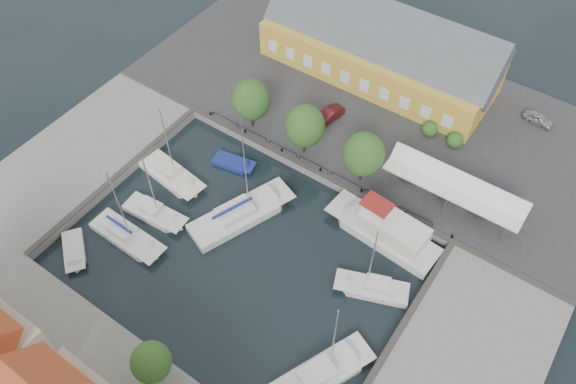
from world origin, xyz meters
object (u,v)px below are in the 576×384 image
object	(u,v)px
car_red	(328,116)
launch_nw	(233,164)
trawler	(387,232)
center_sailboat	(239,216)
east_boat_a	(373,289)
warehouse	(376,47)
car_silver	(538,119)
west_boat_d	(127,237)
launch_sw	(75,251)
east_boat_c	(320,375)
tent_canopy	(456,186)
west_boat_c	(154,214)
west_boat_b	(171,176)

from	to	relation	value
car_red	launch_nw	bearing A→B (deg)	-103.14
trawler	center_sailboat	bearing A→B (deg)	-154.96
east_boat_a	launch_nw	bearing A→B (deg)	166.26
center_sailboat	east_boat_a	world-z (taller)	center_sailboat
warehouse	car_red	size ratio (longest dim) A/B	6.81
car_silver	west_boat_d	bearing A→B (deg)	148.94
trawler	launch_sw	xyz separation A→B (m)	(-23.99, -18.49, -0.93)
east_boat_a	east_boat_c	distance (m)	9.55
tent_canopy	east_boat_a	distance (m)	13.18
car_red	launch_sw	bearing A→B (deg)	-97.97
trawler	launch_sw	bearing A→B (deg)	-142.38
launch_nw	east_boat_c	bearing A→B (deg)	-35.31
tent_canopy	west_boat_d	world-z (taller)	west_boat_d
east_boat_c	west_boat_d	distance (m)	23.07
east_boat_c	launch_nw	distance (m)	25.04
car_red	west_boat_d	bearing A→B (deg)	-94.83
east_boat_a	launch_sw	xyz separation A→B (m)	(-25.84, -12.70, -0.17)
center_sailboat	west_boat_d	size ratio (longest dim) A/B	1.33
center_sailboat	trawler	xyz separation A→B (m)	(13.32, 6.22, 0.65)
west_boat_c	west_boat_d	size ratio (longest dim) A/B	0.86
warehouse	center_sailboat	world-z (taller)	center_sailboat
car_silver	west_boat_b	bearing A→B (deg)	140.13
east_boat_a	warehouse	bearing A→B (deg)	119.46
tent_canopy	launch_sw	distance (m)	37.54
trawler	west_boat_b	world-z (taller)	west_boat_b
warehouse	trawler	xyz separation A→B (m)	(13.11, -20.69, -3.41)
east_boat_a	car_silver	bearing A→B (deg)	80.20
trawler	west_boat_d	xyz separation A→B (m)	(-20.93, -14.48, -0.75)
launch_sw	trawler	bearing A→B (deg)	37.62
warehouse	trawler	world-z (taller)	warehouse
tent_canopy	east_boat_a	world-z (taller)	east_boat_a
warehouse	west_boat_b	xyz separation A→B (m)	(-9.52, -26.77, -4.17)
west_boat_d	tent_canopy	bearing A→B (deg)	41.12
trawler	west_boat_c	bearing A→B (deg)	-152.20
car_red	west_boat_b	world-z (taller)	west_boat_b
west_boat_c	car_silver	bearing A→B (deg)	51.08
car_red	warehouse	bearing A→B (deg)	103.94
warehouse	launch_nw	bearing A→B (deg)	-103.56
warehouse	tent_canopy	xyz separation A→B (m)	(16.60, -13.86, -0.74)
east_boat_c	trawler	bearing A→B (deg)	97.90
car_silver	west_boat_c	distance (m)	43.75
west_boat_b	tent_canopy	bearing A→B (deg)	26.32
east_boat_c	launch_nw	size ratio (longest dim) A/B	2.32
west_boat_b	launch_nw	world-z (taller)	west_boat_b
tent_canopy	west_boat_d	xyz separation A→B (m)	(-24.41, -21.32, -3.41)
west_boat_d	launch_sw	bearing A→B (deg)	-127.37
west_boat_c	east_boat_a	bearing A→B (deg)	12.75
tent_canopy	east_boat_a	xyz separation A→B (m)	(-1.64, -12.63, -3.42)
east_boat_a	launch_nw	xyz separation A→B (m)	(-20.16, 4.93, -0.17)
car_red	trawler	size ratio (longest dim) A/B	0.35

